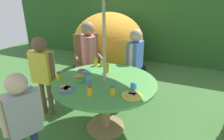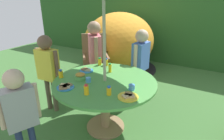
{
  "view_description": "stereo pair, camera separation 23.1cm",
  "coord_description": "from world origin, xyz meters",
  "px_view_note": "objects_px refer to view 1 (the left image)",
  "views": [
    {
      "loc": [
        0.93,
        -1.93,
        1.71
      ],
      "look_at": [
        0.08,
        0.04,
        0.86
      ],
      "focal_mm": 30.23,
      "sensor_mm": 36.0,
      "label": 1
    },
    {
      "loc": [
        1.14,
        -1.83,
        1.71
      ],
      "look_at": [
        0.08,
        0.04,
        0.86
      ],
      "focal_mm": 30.23,
      "sensor_mm": 36.0,
      "label": 2
    }
  ],
  "objects_px": {
    "dome_tent": "(109,42)",
    "plate_mid_right": "(84,71)",
    "plate_center_front": "(66,89)",
    "juice_bottle_near_right": "(102,62)",
    "snack_bowl": "(79,77)",
    "juice_bottle_far_right": "(90,91)",
    "garden_table": "(105,91)",
    "wooden_chair": "(88,60)",
    "child_in_pink_shirt": "(89,50)",
    "juice_bottle_front_edge": "(112,91)",
    "child_in_yellow_shirt": "(42,67)",
    "juice_bottle_center_back": "(108,68)",
    "plate_far_left": "(132,95)",
    "cup_near": "(88,81)",
    "juice_bottle_near_left": "(59,76)",
    "child_in_grey_shirt": "(23,113)",
    "cup_far": "(134,86)",
    "child_in_blue_shirt": "(135,56)"
  },
  "relations": [
    {
      "from": "plate_far_left",
      "to": "cup_near",
      "type": "distance_m",
      "value": 0.59
    },
    {
      "from": "juice_bottle_near_left",
      "to": "cup_far",
      "type": "relative_size",
      "value": 1.53
    },
    {
      "from": "garden_table",
      "to": "snack_bowl",
      "type": "xyz_separation_m",
      "value": [
        -0.31,
        -0.1,
        0.18
      ]
    },
    {
      "from": "snack_bowl",
      "to": "juice_bottle_far_right",
      "type": "xyz_separation_m",
      "value": [
        0.32,
        -0.3,
        0.02
      ]
    },
    {
      "from": "wooden_chair",
      "to": "plate_mid_right",
      "type": "relative_size",
      "value": 5.42
    },
    {
      "from": "child_in_pink_shirt",
      "to": "child_in_yellow_shirt",
      "type": "height_order",
      "value": "child_in_pink_shirt"
    },
    {
      "from": "snack_bowl",
      "to": "plate_far_left",
      "type": "bearing_deg",
      "value": -10.05
    },
    {
      "from": "dome_tent",
      "to": "plate_mid_right",
      "type": "relative_size",
      "value": 9.85
    },
    {
      "from": "juice_bottle_front_edge",
      "to": "cup_far",
      "type": "relative_size",
      "value": 1.45
    },
    {
      "from": "child_in_blue_shirt",
      "to": "child_in_grey_shirt",
      "type": "xyz_separation_m",
      "value": [
        -0.5,
        -1.87,
        -0.08
      ]
    },
    {
      "from": "wooden_chair",
      "to": "snack_bowl",
      "type": "xyz_separation_m",
      "value": [
        0.53,
        -1.1,
        0.18
      ]
    },
    {
      "from": "wooden_chair",
      "to": "child_in_pink_shirt",
      "type": "relative_size",
      "value": 0.79
    },
    {
      "from": "garden_table",
      "to": "child_in_grey_shirt",
      "type": "distance_m",
      "value": 1.01
    },
    {
      "from": "juice_bottle_near_right",
      "to": "juice_bottle_center_back",
      "type": "xyz_separation_m",
      "value": [
        0.18,
        -0.2,
        0.01
      ]
    },
    {
      "from": "cup_near",
      "to": "cup_far",
      "type": "xyz_separation_m",
      "value": [
        0.55,
        0.08,
        -0.0
      ]
    },
    {
      "from": "cup_far",
      "to": "garden_table",
      "type": "bearing_deg",
      "value": 172.38
    },
    {
      "from": "juice_bottle_front_edge",
      "to": "juice_bottle_far_right",
      "type": "bearing_deg",
      "value": -152.57
    },
    {
      "from": "snack_bowl",
      "to": "child_in_yellow_shirt",
      "type": "bearing_deg",
      "value": 174.71
    },
    {
      "from": "child_in_yellow_shirt",
      "to": "juice_bottle_center_back",
      "type": "distance_m",
      "value": 0.93
    },
    {
      "from": "dome_tent",
      "to": "child_in_pink_shirt",
      "type": "height_order",
      "value": "dome_tent"
    },
    {
      "from": "juice_bottle_center_back",
      "to": "snack_bowl",
      "type": "bearing_deg",
      "value": -119.76
    },
    {
      "from": "child_in_grey_shirt",
      "to": "cup_far",
      "type": "xyz_separation_m",
      "value": [
        0.79,
        0.87,
        0.04
      ]
    },
    {
      "from": "snack_bowl",
      "to": "dome_tent",
      "type": "bearing_deg",
      "value": 105.05
    },
    {
      "from": "garden_table",
      "to": "snack_bowl",
      "type": "relative_size",
      "value": 8.87
    },
    {
      "from": "child_in_grey_shirt",
      "to": "cup_far",
      "type": "distance_m",
      "value": 1.17
    },
    {
      "from": "child_in_grey_shirt",
      "to": "plate_far_left",
      "type": "height_order",
      "value": "child_in_grey_shirt"
    },
    {
      "from": "child_in_blue_shirt",
      "to": "snack_bowl",
      "type": "height_order",
      "value": "child_in_blue_shirt"
    },
    {
      "from": "plate_center_front",
      "to": "juice_bottle_near_right",
      "type": "distance_m",
      "value": 0.88
    },
    {
      "from": "plate_mid_right",
      "to": "child_in_grey_shirt",
      "type": "bearing_deg",
      "value": -90.17
    },
    {
      "from": "child_in_yellow_shirt",
      "to": "plate_mid_right",
      "type": "distance_m",
      "value": 0.59
    },
    {
      "from": "dome_tent",
      "to": "plate_mid_right",
      "type": "xyz_separation_m",
      "value": [
        0.51,
        -1.99,
        0.05
      ]
    },
    {
      "from": "child_in_yellow_shirt",
      "to": "juice_bottle_near_left",
      "type": "xyz_separation_m",
      "value": [
        0.41,
        -0.16,
        -0.0
      ]
    },
    {
      "from": "juice_bottle_front_edge",
      "to": "cup_near",
      "type": "xyz_separation_m",
      "value": [
        -0.38,
        0.15,
        -0.02
      ]
    },
    {
      "from": "child_in_grey_shirt",
      "to": "child_in_pink_shirt",
      "type": "bearing_deg",
      "value": 32.34
    },
    {
      "from": "child_in_blue_shirt",
      "to": "plate_far_left",
      "type": "bearing_deg",
      "value": 21.6
    },
    {
      "from": "wooden_chair",
      "to": "juice_bottle_center_back",
      "type": "height_order",
      "value": "wooden_chair"
    },
    {
      "from": "snack_bowl",
      "to": "juice_bottle_front_edge",
      "type": "xyz_separation_m",
      "value": [
        0.53,
        -0.18,
        0.01
      ]
    },
    {
      "from": "plate_center_front",
      "to": "child_in_yellow_shirt",
      "type": "bearing_deg",
      "value": 151.88
    },
    {
      "from": "plate_mid_right",
      "to": "juice_bottle_far_right",
      "type": "xyz_separation_m",
      "value": [
        0.41,
        -0.54,
        0.04
      ]
    },
    {
      "from": "plate_mid_right",
      "to": "plate_far_left",
      "type": "bearing_deg",
      "value": -24.64
    },
    {
      "from": "wooden_chair",
      "to": "plate_far_left",
      "type": "xyz_separation_m",
      "value": [
        1.26,
        -1.23,
        0.16
      ]
    },
    {
      "from": "snack_bowl",
      "to": "juice_bottle_far_right",
      "type": "bearing_deg",
      "value": -43.0
    },
    {
      "from": "snack_bowl",
      "to": "plate_center_front",
      "type": "relative_size",
      "value": 0.72
    },
    {
      "from": "child_in_blue_shirt",
      "to": "cup_near",
      "type": "bearing_deg",
      "value": -7.24
    },
    {
      "from": "wooden_chair",
      "to": "child_in_blue_shirt",
      "type": "relative_size",
      "value": 0.85
    },
    {
      "from": "garden_table",
      "to": "cup_near",
      "type": "relative_size",
      "value": 20.54
    },
    {
      "from": "juice_bottle_near_left",
      "to": "cup_near",
      "type": "distance_m",
      "value": 0.4
    },
    {
      "from": "garden_table",
      "to": "dome_tent",
      "type": "distance_m",
      "value": 2.33
    },
    {
      "from": "garden_table",
      "to": "plate_mid_right",
      "type": "bearing_deg",
      "value": 159.42
    },
    {
      "from": "plate_center_front",
      "to": "juice_bottle_center_back",
      "type": "distance_m",
      "value": 0.71
    }
  ]
}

